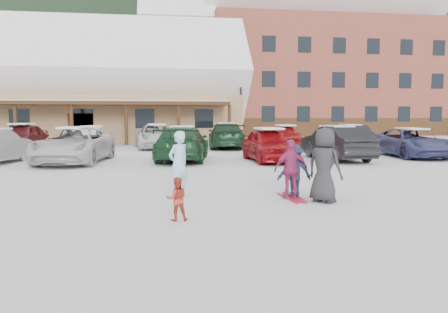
{
  "coord_description": "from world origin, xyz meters",
  "views": [
    {
      "loc": [
        -1.3,
        -9.92,
        2.04
      ],
      "look_at": [
        0.3,
        1.0,
        1.0
      ],
      "focal_mm": 35.0,
      "sensor_mm": 36.0,
      "label": 1
    }
  ],
  "objects": [
    {
      "name": "ground",
      "position": [
        0.0,
        0.0,
        0.0
      ],
      "size": [
        160.0,
        160.0,
        0.0
      ],
      "primitive_type": "plane",
      "color": "silver",
      "rests_on": "ground"
    },
    {
      "name": "forested_hillside",
      "position": [
        0.0,
        85.0,
        19.0
      ],
      "size": [
        300.0,
        70.0,
        38.0
      ],
      "primitive_type": "cube",
      "color": "black",
      "rests_on": "ground"
    },
    {
      "name": "day_lodge",
      "position": [
        -9.0,
        27.96,
        3.94
      ],
      "size": [
        29.12,
        12.5,
        10.38
      ],
      "color": "tan",
      "rests_on": "ground"
    },
    {
      "name": "alpine_hotel",
      "position": [
        14.27,
        38.0,
        8.63
      ],
      "size": [
        31.48,
        14.01,
        21.48
      ],
      "color": "brown",
      "rests_on": "ground"
    },
    {
      "name": "lamp_post",
      "position": [
        5.1,
        24.47,
        3.21
      ],
      "size": [
        0.5,
        0.25,
        5.63
      ],
      "color": "black",
      "rests_on": "ground"
    },
    {
      "name": "conifer_3",
      "position": [
        6.0,
        44.0,
        5.12
      ],
      "size": [
        3.96,
        3.96,
        9.18
      ],
      "color": "black",
      "rests_on": "ground"
    },
    {
      "name": "conifer_4",
      "position": [
        34.0,
        46.0,
        6.54
      ],
      "size": [
        5.06,
        5.06,
        11.73
      ],
      "color": "black",
      "rests_on": "ground"
    },
    {
      "name": "adult_skier",
      "position": [
        -0.85,
        1.0,
        0.83
      ],
      "size": [
        0.72,
        0.69,
        1.66
      ],
      "primitive_type": "imported",
      "rotation": [
        0.0,
        0.0,
        3.84
      ],
      "color": "#A9DAF1",
      "rests_on": "ground"
    },
    {
      "name": "toddler_red",
      "position": [
        -1.0,
        -1.54,
        0.43
      ],
      "size": [
        0.43,
        0.35,
        0.85
      ],
      "primitive_type": "imported",
      "rotation": [
        0.0,
        0.0,
        3.2
      ],
      "color": "#B53727",
      "rests_on": "ground"
    },
    {
      "name": "child_navy",
      "position": [
        1.99,
        0.46,
        0.66
      ],
      "size": [
        0.87,
        0.51,
        1.33
      ],
      "primitive_type": "imported",
      "rotation": [
        0.0,
        0.0,
        3.12
      ],
      "color": "#19243B",
      "rests_on": "ground"
    },
    {
      "name": "skis_child_navy",
      "position": [
        1.99,
        0.46,
        0.01
      ],
      "size": [
        0.22,
        1.4,
        0.03
      ],
      "primitive_type": "cube",
      "rotation": [
        0.0,
        0.0,
        3.12
      ],
      "color": "red",
      "rests_on": "ground"
    },
    {
      "name": "child_magenta",
      "position": [
        1.86,
        0.32,
        0.73
      ],
      "size": [
        0.88,
        0.42,
        1.46
      ],
      "primitive_type": "imported",
      "rotation": [
        0.0,
        0.0,
        3.21
      ],
      "color": "#AA2B63",
      "rests_on": "ground"
    },
    {
      "name": "skis_child_magenta",
      "position": [
        1.86,
        0.32,
        0.01
      ],
      "size": [
        0.3,
        1.41,
        0.03
      ],
      "primitive_type": "cube",
      "rotation": [
        0.0,
        0.0,
        3.21
      ],
      "color": "red",
      "rests_on": "ground"
    },
    {
      "name": "bystander_dark",
      "position": [
        2.5,
        -0.23,
        0.88
      ],
      "size": [
        0.98,
        1.02,
        1.76
      ],
      "primitive_type": "imported",
      "rotation": [
        0.0,
        0.0,
        2.25
      ],
      "color": "#2A2B2D",
      "rests_on": "ground"
    },
    {
      "name": "parked_car_2",
      "position": [
        -4.99,
        9.64,
        0.77
      ],
      "size": [
        3.12,
        5.75,
        1.53
      ],
      "primitive_type": "imported",
      "rotation": [
        0.0,
        0.0,
        -0.11
      ],
      "color": "silver",
      "rests_on": "ground"
    },
    {
      "name": "parked_car_3",
      "position": [
        -0.3,
        9.89,
        0.77
      ],
      "size": [
        2.95,
        5.59,
        1.54
      ],
      "primitive_type": "imported",
      "rotation": [
        0.0,
        0.0,
        2.99
      ],
      "color": "#173B20",
      "rests_on": "ground"
    },
    {
      "name": "parked_car_4",
      "position": [
        3.48,
        8.97,
        0.74
      ],
      "size": [
        1.88,
        4.39,
        1.48
      ],
      "primitive_type": "imported",
      "rotation": [
        0.0,
        0.0,
        0.03
      ],
      "color": "#9F0E15",
      "rests_on": "ground"
    },
    {
      "name": "parked_car_5",
      "position": [
        6.72,
        9.14,
        0.78
      ],
      "size": [
        1.99,
        4.82,
        1.55
      ],
      "primitive_type": "imported",
      "rotation": [
        0.0,
        0.0,
        3.22
      ],
      "color": "black",
      "rests_on": "ground"
    },
    {
      "name": "parked_car_6",
      "position": [
        10.95,
        9.98,
        0.7
      ],
      "size": [
        2.62,
        5.18,
        1.4
      ],
      "primitive_type": "imported",
      "rotation": [
        0.0,
        0.0,
        -0.06
      ],
      "color": "navy",
      "rests_on": "ground"
    },
    {
      "name": "parked_car_8",
      "position": [
        -9.33,
        17.21,
        0.78
      ],
      "size": [
        2.37,
        4.78,
        1.57
      ],
      "primitive_type": "imported",
      "rotation": [
        0.0,
        0.0,
        -0.12
      ],
      "color": "maroon",
      "rests_on": "ground"
    },
    {
      "name": "parked_car_9",
      "position": [
        -5.36,
        17.56,
        0.7
      ],
      "size": [
        2.09,
        4.43,
        1.4
      ],
      "primitive_type": "imported",
      "rotation": [
        0.0,
        0.0,
        2.99
      ],
      "color": "#B6B7BB",
      "rests_on": "ground"
    },
    {
      "name": "parked_car_10",
      "position": [
        -1.51,
        17.51,
        0.75
      ],
      "size": [
        2.97,
        5.6,
        1.5
      ],
      "primitive_type": "imported",
      "rotation": [
        0.0,
        0.0,
        0.09
      ],
      "color": "silver",
      "rests_on": "ground"
    },
    {
      "name": "parked_car_11",
      "position": [
        2.79,
        17.01,
        0.78
      ],
      "size": [
        2.75,
        5.6,
        1.57
      ],
      "primitive_type": "imported",
      "rotation": [
        0.0,
        0.0,
        3.04
      ],
      "color": "#163520",
      "rests_on": "ground"
    },
    {
      "name": "parked_car_12",
      "position": [
        6.57,
        16.91,
        0.72
      ],
      "size": [
        1.9,
        4.29,
        1.44
      ],
      "primitive_type": "imported",
      "rotation": [
        0.0,
        0.0,
        -0.05
      ],
      "color": "#AE1E1C",
      "rests_on": "ground"
    },
    {
      "name": "parked_car_13",
      "position": [
        10.77,
        16.6,
        0.73
      ],
      "size": [
        1.95,
        4.53,
        1.45
      ],
      "primitive_type": "imported",
      "rotation": [
        0.0,
        0.0,
        3.04
      ],
      "color": "black",
      "rests_on": "ground"
    }
  ]
}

